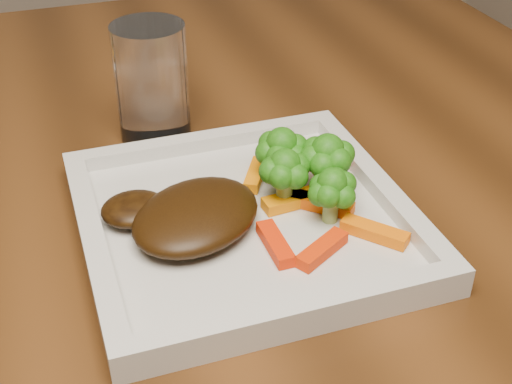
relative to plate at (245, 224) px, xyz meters
name	(u,v)px	position (x,y,z in m)	size (l,w,h in m)	color
plate	(245,224)	(0.00, 0.00, 0.00)	(0.27, 0.27, 0.01)	silver
steak	(196,216)	(-0.04, 0.00, 0.02)	(0.12, 0.09, 0.03)	#301C07
broccoli_0	(282,150)	(0.05, 0.04, 0.04)	(0.05, 0.05, 0.07)	#247012
broccoli_1	(327,161)	(0.08, 0.01, 0.04)	(0.05, 0.05, 0.06)	#1F7713
broccoli_2	(332,191)	(0.07, -0.02, 0.04)	(0.05, 0.05, 0.06)	#186611
broccoli_3	(285,174)	(0.04, 0.01, 0.04)	(0.05, 0.05, 0.06)	#126F14
carrot_0	(322,249)	(0.04, -0.07, 0.01)	(0.05, 0.01, 0.01)	red
carrot_1	(375,232)	(0.09, -0.06, 0.01)	(0.06, 0.01, 0.01)	orange
carrot_2	(275,244)	(0.01, -0.05, 0.01)	(0.05, 0.01, 0.01)	red
carrot_3	(336,161)	(0.11, 0.05, 0.01)	(0.05, 0.01, 0.01)	red
carrot_4	(255,175)	(0.03, 0.05, 0.01)	(0.05, 0.01, 0.01)	orange
carrot_5	(321,204)	(0.07, -0.01, 0.01)	(0.06, 0.02, 0.01)	#E35403
carrot_6	(298,199)	(0.05, 0.01, 0.01)	(0.06, 0.02, 0.01)	orange
drinking_glass	(152,83)	(-0.04, 0.19, 0.05)	(0.07, 0.07, 0.12)	white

